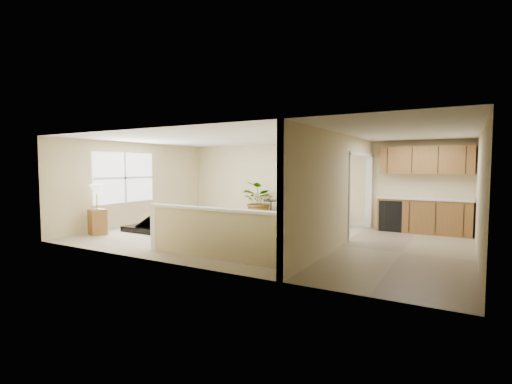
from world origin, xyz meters
The scene contains 20 objects.
floor centered at (0.00, 0.00, 0.00)m, with size 9.00×9.00×0.00m, color tan.
back_wall centered at (0.00, 3.00, 1.25)m, with size 9.00×0.04×2.50m, color #CFBE8D.
front_wall centered at (0.00, -3.00, 1.25)m, with size 9.00×0.04×2.50m, color #CFBE8D.
left_wall centered at (-4.50, 0.00, 1.25)m, with size 0.04×6.00×2.50m, color #CFBE8D.
right_wall centered at (4.50, 0.00, 1.25)m, with size 0.04×6.00×2.50m, color #CFBE8D.
ceiling centered at (0.00, 0.00, 2.50)m, with size 9.00×6.00×0.04m, color white.
kitchen_vinyl centered at (3.15, 0.00, 0.00)m, with size 2.70×6.00×0.01m, color gray.
interior_partition centered at (1.80, 0.25, 1.22)m, with size 0.18×5.99×2.50m.
pony_half_wall centered at (0.08, -2.30, 0.52)m, with size 3.42×0.22×1.00m.
left_window centered at (-4.49, -0.50, 1.45)m, with size 0.05×2.15×1.45m, color white.
wall_art_left centered at (-0.95, 2.97, 1.75)m, with size 0.48×0.04×0.58m.
wall_mirror centered at (0.30, 2.97, 1.80)m, with size 0.55×0.04×0.55m.
kitchen_cabinets centered at (3.19, 2.73, 0.87)m, with size 2.36×0.65×2.33m.
piano centered at (-3.26, -0.42, 0.56)m, with size 1.71×1.77×1.35m.
piano_bench centered at (-1.30, -0.08, 0.23)m, with size 0.35×0.69×0.46m, color black.
loveseat centered at (0.27, 2.65, 0.28)m, with size 1.31×0.74×0.75m.
accent_table centered at (-1.08, 2.31, 0.46)m, with size 0.49×0.49×0.71m.
palm_plant centered at (-1.59, 2.49, 0.63)m, with size 1.48×1.40×1.29m.
small_plant centered at (1.00, 2.48, 0.22)m, with size 0.31×0.31×0.52m.
lamp_stand centered at (-4.10, -1.74, 0.56)m, with size 0.49×0.49×1.32m.
Camera 1 is at (4.25, -8.06, 1.79)m, focal length 26.00 mm.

